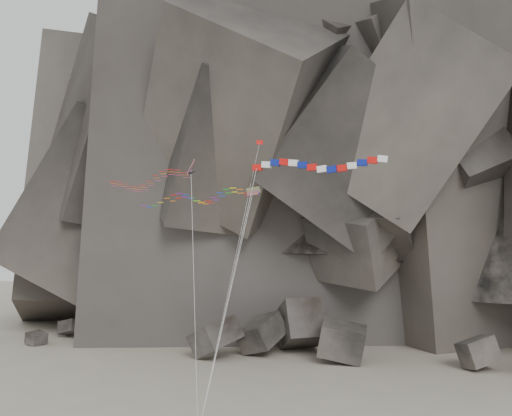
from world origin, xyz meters
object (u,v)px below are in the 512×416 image
(pennant_kite, at_px, (248,197))
(banner_kite, at_px, (317,166))
(delta_kite, at_px, (145,180))
(parafoil_kite, at_px, (192,198))

(pennant_kite, bearing_deg, banner_kite, -26.77)
(banner_kite, distance_m, pennant_kite, 6.83)
(delta_kite, relative_size, pennant_kite, 0.92)
(delta_kite, xyz_separation_m, parafoil_kite, (3.54, 2.24, -1.50))
(banner_kite, bearing_deg, pennant_kite, 173.47)
(banner_kite, xyz_separation_m, parafoil_kite, (-11.87, 1.21, -2.43))
(parafoil_kite, xyz_separation_m, pennant_kite, (5.54, -0.61, -0.08))
(pennant_kite, bearing_deg, delta_kite, 168.87)
(parafoil_kite, bearing_deg, pennant_kite, -3.97)
(delta_kite, relative_size, parafoil_kite, 1.13)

